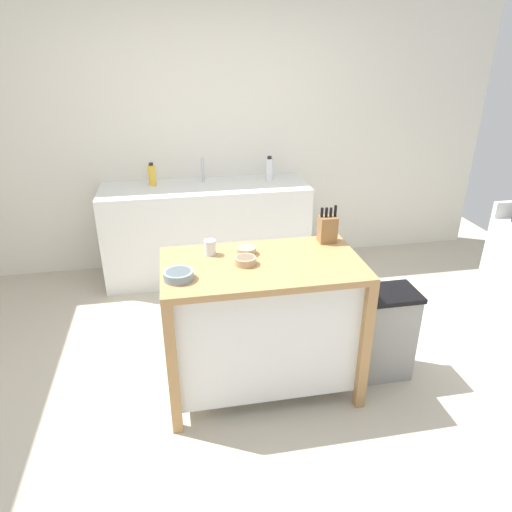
# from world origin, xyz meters

# --- Properties ---
(ground_plane) EXTENTS (6.53, 6.53, 0.00)m
(ground_plane) POSITION_xyz_m (0.00, 0.00, 0.00)
(ground_plane) COLOR #BCB29E
(ground_plane) RESTS_ON ground
(wall_back) EXTENTS (5.53, 0.10, 2.60)m
(wall_back) POSITION_xyz_m (0.00, 2.09, 1.30)
(wall_back) COLOR silver
(wall_back) RESTS_ON ground
(kitchen_island) EXTENTS (1.18, 0.66, 0.90)m
(kitchen_island) POSITION_xyz_m (0.07, 0.04, 0.50)
(kitchen_island) COLOR #AD7F4C
(kitchen_island) RESTS_ON ground
(knife_block) EXTENTS (0.11, 0.09, 0.24)m
(knife_block) POSITION_xyz_m (0.54, 0.27, 0.99)
(knife_block) COLOR olive
(knife_block) RESTS_ON kitchen_island
(bowl_ceramic_wide) EXTENTS (0.16, 0.16, 0.05)m
(bowl_ceramic_wide) POSITION_xyz_m (-0.42, -0.09, 0.93)
(bowl_ceramic_wide) COLOR gray
(bowl_ceramic_wide) RESTS_ON kitchen_island
(bowl_stoneware_deep) EXTENTS (0.13, 0.13, 0.04)m
(bowl_stoneware_deep) POSITION_xyz_m (-0.03, 0.03, 0.92)
(bowl_stoneware_deep) COLOR tan
(bowl_stoneware_deep) RESTS_ON kitchen_island
(bowl_ceramic_small) EXTENTS (0.12, 0.12, 0.04)m
(bowl_ceramic_small) POSITION_xyz_m (-0.01, 0.17, 0.92)
(bowl_ceramic_small) COLOR tan
(bowl_ceramic_small) RESTS_ON kitchen_island
(drinking_cup) EXTENTS (0.07, 0.07, 0.09)m
(drinking_cup) POSITION_xyz_m (-0.22, 0.20, 0.95)
(drinking_cup) COLOR silver
(drinking_cup) RESTS_ON kitchen_island
(trash_bin) EXTENTS (0.36, 0.28, 0.63)m
(trash_bin) POSITION_xyz_m (0.90, 0.02, 0.32)
(trash_bin) COLOR gray
(trash_bin) RESTS_ON ground
(sink_counter) EXTENTS (1.88, 0.60, 0.88)m
(sink_counter) POSITION_xyz_m (-0.13, 1.74, 0.44)
(sink_counter) COLOR silver
(sink_counter) RESTS_ON ground
(sink_faucet) EXTENTS (0.02, 0.02, 0.22)m
(sink_faucet) POSITION_xyz_m (-0.13, 1.88, 0.99)
(sink_faucet) COLOR #B7BCC1
(sink_faucet) RESTS_ON sink_counter
(bottle_dish_soap) EXTENTS (0.06, 0.06, 0.21)m
(bottle_dish_soap) POSITION_xyz_m (-0.59, 1.85, 0.98)
(bottle_dish_soap) COLOR yellow
(bottle_dish_soap) RESTS_ON sink_counter
(bottle_hand_soap) EXTENTS (0.07, 0.07, 0.22)m
(bottle_hand_soap) POSITION_xyz_m (0.50, 1.84, 0.99)
(bottle_hand_soap) COLOR white
(bottle_hand_soap) RESTS_ON sink_counter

